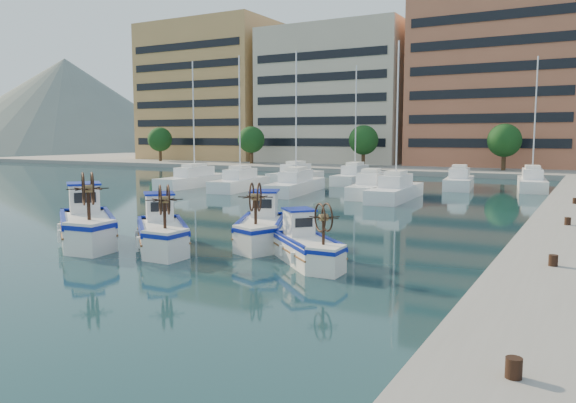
{
  "coord_description": "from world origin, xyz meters",
  "views": [
    {
      "loc": [
        13.88,
        -18.29,
        4.63
      ],
      "look_at": [
        0.8,
        5.44,
        1.5
      ],
      "focal_mm": 35.0,
      "sensor_mm": 36.0,
      "label": 1
    }
  ],
  "objects_px": {
    "fishing_boat_b": "(162,230)",
    "fishing_boat_c": "(262,226)",
    "fishing_boat_a": "(87,223)",
    "fishing_boat_d": "(307,245)"
  },
  "relations": [
    {
      "from": "fishing_boat_a",
      "to": "fishing_boat_d",
      "type": "bearing_deg",
      "value": -45.08
    },
    {
      "from": "fishing_boat_b",
      "to": "fishing_boat_a",
      "type": "bearing_deg",
      "value": 143.51
    },
    {
      "from": "fishing_boat_a",
      "to": "fishing_boat_b",
      "type": "xyz_separation_m",
      "value": [
        3.76,
        0.59,
        -0.11
      ]
    },
    {
      "from": "fishing_boat_a",
      "to": "fishing_boat_d",
      "type": "height_order",
      "value": "fishing_boat_a"
    },
    {
      "from": "fishing_boat_a",
      "to": "fishing_boat_b",
      "type": "height_order",
      "value": "fishing_boat_a"
    },
    {
      "from": "fishing_boat_c",
      "to": "fishing_boat_d",
      "type": "xyz_separation_m",
      "value": [
        3.42,
        -2.4,
        -0.12
      ]
    },
    {
      "from": "fishing_boat_b",
      "to": "fishing_boat_c",
      "type": "height_order",
      "value": "fishing_boat_b"
    },
    {
      "from": "fishing_boat_a",
      "to": "fishing_boat_c",
      "type": "xyz_separation_m",
      "value": [
        6.83,
        3.56,
        -0.11
      ]
    },
    {
      "from": "fishing_boat_b",
      "to": "fishing_boat_c",
      "type": "bearing_deg",
      "value": -1.42
    },
    {
      "from": "fishing_boat_a",
      "to": "fishing_boat_b",
      "type": "bearing_deg",
      "value": -42.58
    }
  ]
}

